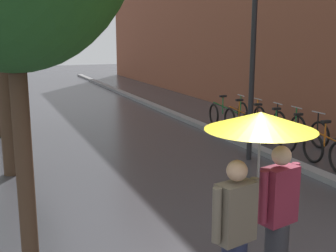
{
  "coord_description": "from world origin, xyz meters",
  "views": [
    {
      "loc": [
        -2.86,
        -3.22,
        2.83
      ],
      "look_at": [
        -0.16,
        3.28,
        1.35
      ],
      "focal_mm": 46.05,
      "sensor_mm": 36.0,
      "label": 1
    }
  ],
  "objects": [
    {
      "name": "parked_bicycle_5",
      "position": [
        4.27,
        7.82,
        0.38
      ],
      "size": [
        1.13,
        0.78,
        0.96
      ],
      "color": "black",
      "rests_on": "ground"
    },
    {
      "name": "parked_bicycle_6",
      "position": [
        4.24,
        8.74,
        0.38
      ],
      "size": [
        1.15,
        0.81,
        0.96
      ],
      "color": "black",
      "rests_on": "ground"
    },
    {
      "name": "parked_bicycle_1",
      "position": [
        4.29,
        4.2,
        0.38
      ],
      "size": [
        1.1,
        0.73,
        0.96
      ],
      "color": "black",
      "rests_on": "ground"
    },
    {
      "name": "couple_under_umbrella",
      "position": [
        -0.4,
        0.29,
        1.39
      ],
      "size": [
        1.21,
        1.12,
        2.09
      ],
      "color": "#1E233D",
      "rests_on": "ground"
    },
    {
      "name": "kerb_strip",
      "position": [
        3.2,
        10.0,
        0.06
      ],
      "size": [
        0.3,
        36.0,
        0.12
      ],
      "primitive_type": "cube",
      "color": "slate",
      "rests_on": "ground"
    },
    {
      "name": "parked_bicycle_2",
      "position": [
        4.32,
        5.19,
        0.38
      ],
      "size": [
        1.09,
        0.72,
        0.96
      ],
      "color": "black",
      "rests_on": "ground"
    },
    {
      "name": "parked_bicycle_3",
      "position": [
        4.33,
        6.07,
        0.38
      ],
      "size": [
        1.12,
        0.76,
        0.96
      ],
      "color": "black",
      "rests_on": "ground"
    },
    {
      "name": "street_lamp_post",
      "position": [
        2.6,
        5.0,
        2.56
      ],
      "size": [
        0.24,
        0.24,
        4.38
      ],
      "color": "black",
      "rests_on": "ground"
    },
    {
      "name": "parked_bicycle_4",
      "position": [
        4.3,
        6.87,
        0.38
      ],
      "size": [
        1.15,
        0.81,
        0.96
      ],
      "color": "black",
      "rests_on": "ground"
    }
  ]
}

